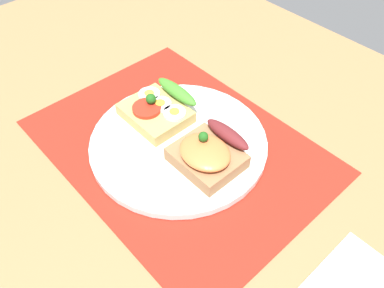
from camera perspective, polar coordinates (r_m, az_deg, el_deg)
ground_plane at (r=61.85cm, az=-1.87°, el=-1.37°), size 120.00×90.00×3.20cm
placemat at (r=60.56cm, az=-1.91°, el=-0.26°), size 43.04×31.63×0.30cm
plate at (r=60.04cm, az=-1.93°, el=0.20°), size 26.45×26.45×1.11cm
sandwich_egg_tomato at (r=62.67cm, az=-4.76°, el=5.05°), size 9.96×9.58×4.15cm
sandwich_salmon at (r=55.12cm, az=2.20°, el=-1.42°), size 9.24×9.37×5.40cm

